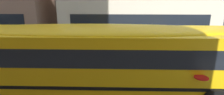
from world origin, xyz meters
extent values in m
plane|color=#424244|center=(0.00, 0.00, 0.00)|extent=(400.00, 400.00, 0.00)
cube|color=gray|center=(0.00, 7.44, 0.01)|extent=(120.00, 3.00, 0.01)
cube|color=silver|center=(0.00, 0.00, 0.00)|extent=(110.00, 0.16, 0.01)
cube|color=yellow|center=(1.70, -1.28, 1.70)|extent=(11.71, 2.68, 2.34)
cube|color=black|center=(1.70, -1.28, 2.12)|extent=(11.01, 2.72, 0.68)
cube|color=black|center=(1.70, -1.28, 1.01)|extent=(11.73, 2.71, 0.13)
ellipsoid|color=yellow|center=(1.70, -1.28, 2.87)|extent=(11.24, 2.47, 0.38)
cylinder|color=red|center=(5.45, -2.81, 1.59)|extent=(0.47, 0.47, 0.03)
cylinder|color=black|center=(6.15, 0.04, 0.53)|extent=(1.06, 0.30, 1.06)
cylinder|color=black|center=(-2.74, 0.05, 0.53)|extent=(1.06, 0.30, 1.06)
cylinder|color=black|center=(10.79, 5.34, 0.30)|extent=(0.61, 0.21, 0.60)
cube|color=black|center=(4.73, 8.92, 1.92)|extent=(13.23, 0.04, 1.10)
camera|label=1|loc=(2.63, -8.44, 4.24)|focal=29.23mm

